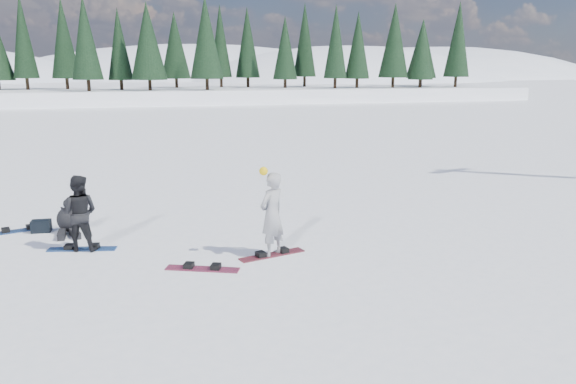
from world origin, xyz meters
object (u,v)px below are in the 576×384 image
Objects in this scene: snowboarder_woman at (272,214)px; snowboarder_man at (79,213)px; snowboard_loose_c at (18,231)px; gear_bag at (41,226)px; seated_rider at (69,220)px; snowboard_loose_b at (202,269)px.

snowboarder_man is at bearing -57.99° from snowboarder_woman.
snowboard_loose_c is (-1.67, 1.92, -0.84)m from snowboarder_man.
gear_bag is at bearing -42.03° from snowboarder_man.
snowboarder_man is 1.14× the size of snowboard_loose_c.
seated_rider is 1.39m from snowboard_loose_c.
snowboard_loose_b is at bearing -45.80° from gear_bag.
snowboarder_woman is at bearing -48.29° from snowboard_loose_c.
seated_rider is 2.35× the size of gear_bag.
gear_bag is at bearing 149.74° from seated_rider.
snowboarder_woman is at bearing -43.79° from seated_rider.
snowboard_loose_c is at bearing 158.89° from snowboard_loose_b.
snowboard_loose_b is (4.15, -3.88, 0.00)m from snowboard_loose_c.
snowboarder_woman reaches higher than snowboard_loose_c.
seated_rider is at bearing 152.00° from snowboard_loose_b.
snowboard_loose_b is (2.88, -3.42, -0.31)m from seated_rider.
snowboarder_man is 2.68m from snowboard_loose_c.
snowboarder_woman is 5.36m from seated_rider.
snowboarder_man is 1.61× the size of seated_rider.
snowboard_loose_c and snowboard_loose_b have the same top height.
snowboarder_woman reaches higher than snowboard_loose_b.
snowboard_loose_b is at bearing 157.04° from snowboarder_man.
snowboarder_man is 3.79× the size of gear_bag.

